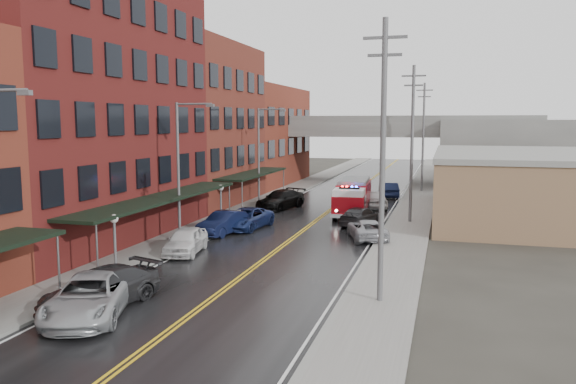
# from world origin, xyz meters

# --- Properties ---
(road) EXTENTS (11.00, 160.00, 0.02)m
(road) POSITION_xyz_m (0.00, 30.00, 0.01)
(road) COLOR black
(road) RESTS_ON ground
(sidewalk_left) EXTENTS (3.00, 160.00, 0.15)m
(sidewalk_left) POSITION_xyz_m (-7.30, 30.00, 0.07)
(sidewalk_left) COLOR slate
(sidewalk_left) RESTS_ON ground
(sidewalk_right) EXTENTS (3.00, 160.00, 0.15)m
(sidewalk_right) POSITION_xyz_m (7.30, 30.00, 0.07)
(sidewalk_right) COLOR slate
(sidewalk_right) RESTS_ON ground
(curb_left) EXTENTS (0.30, 160.00, 0.15)m
(curb_left) POSITION_xyz_m (-5.65, 30.00, 0.07)
(curb_left) COLOR gray
(curb_left) RESTS_ON ground
(curb_right) EXTENTS (0.30, 160.00, 0.15)m
(curb_right) POSITION_xyz_m (5.65, 30.00, 0.07)
(curb_right) COLOR gray
(curb_right) RESTS_ON ground
(brick_building_b) EXTENTS (9.00, 20.00, 18.00)m
(brick_building_b) POSITION_xyz_m (-13.30, 23.00, 9.00)
(brick_building_b) COLOR #541716
(brick_building_b) RESTS_ON ground
(brick_building_c) EXTENTS (9.00, 15.00, 15.00)m
(brick_building_c) POSITION_xyz_m (-13.30, 40.50, 7.50)
(brick_building_c) COLOR maroon
(brick_building_c) RESTS_ON ground
(brick_building_far) EXTENTS (9.00, 20.00, 12.00)m
(brick_building_far) POSITION_xyz_m (-13.30, 58.00, 6.00)
(brick_building_far) COLOR maroon
(brick_building_far) RESTS_ON ground
(tan_building) EXTENTS (14.00, 22.00, 5.00)m
(tan_building) POSITION_xyz_m (16.00, 40.00, 2.50)
(tan_building) COLOR #91714E
(tan_building) RESTS_ON ground
(right_far_block) EXTENTS (18.00, 30.00, 8.00)m
(right_far_block) POSITION_xyz_m (18.00, 70.00, 4.00)
(right_far_block) COLOR slate
(right_far_block) RESTS_ON ground
(awning_1) EXTENTS (2.60, 18.00, 3.09)m
(awning_1) POSITION_xyz_m (-7.49, 23.00, 2.99)
(awning_1) COLOR black
(awning_1) RESTS_ON ground
(awning_2) EXTENTS (2.60, 13.00, 3.09)m
(awning_2) POSITION_xyz_m (-7.49, 40.50, 2.99)
(awning_2) COLOR black
(awning_2) RESTS_ON ground
(globe_lamp_1) EXTENTS (0.44, 0.44, 3.12)m
(globe_lamp_1) POSITION_xyz_m (-6.40, 16.00, 2.31)
(globe_lamp_1) COLOR #59595B
(globe_lamp_1) RESTS_ON ground
(globe_lamp_2) EXTENTS (0.44, 0.44, 3.12)m
(globe_lamp_2) POSITION_xyz_m (-6.40, 30.00, 2.31)
(globe_lamp_2) COLOR #59595B
(globe_lamp_2) RESTS_ON ground
(street_lamp_1) EXTENTS (2.64, 0.22, 9.00)m
(street_lamp_1) POSITION_xyz_m (-6.55, 24.00, 5.19)
(street_lamp_1) COLOR #59595B
(street_lamp_1) RESTS_ON ground
(street_lamp_2) EXTENTS (2.64, 0.22, 9.00)m
(street_lamp_2) POSITION_xyz_m (-6.55, 40.00, 5.19)
(street_lamp_2) COLOR #59595B
(street_lamp_2) RESTS_ON ground
(utility_pole_0) EXTENTS (1.80, 0.24, 12.00)m
(utility_pole_0) POSITION_xyz_m (7.20, 15.00, 6.31)
(utility_pole_0) COLOR #59595B
(utility_pole_0) RESTS_ON ground
(utility_pole_1) EXTENTS (1.80, 0.24, 12.00)m
(utility_pole_1) POSITION_xyz_m (7.20, 35.00, 6.31)
(utility_pole_1) COLOR #59595B
(utility_pole_1) RESTS_ON ground
(utility_pole_2) EXTENTS (1.80, 0.24, 12.00)m
(utility_pole_2) POSITION_xyz_m (7.20, 55.00, 6.31)
(utility_pole_2) COLOR #59595B
(utility_pole_2) RESTS_ON ground
(overpass) EXTENTS (40.00, 10.00, 7.50)m
(overpass) POSITION_xyz_m (0.00, 62.00, 5.99)
(overpass) COLOR slate
(overpass) RESTS_ON ground
(fire_truck) EXTENTS (3.61, 8.14, 2.92)m
(fire_truck) POSITION_xyz_m (2.28, 37.71, 1.58)
(fire_truck) COLOR maroon
(fire_truck) RESTS_ON ground
(parked_car_left_2) EXTENTS (4.55, 6.53, 1.66)m
(parked_car_left_2) POSITION_xyz_m (-3.81, 10.20, 0.83)
(parked_car_left_2) COLOR #A0A4A8
(parked_car_left_2) RESTS_ON ground
(parked_car_left_3) EXTENTS (3.77, 5.97, 1.61)m
(parked_car_left_3) POSITION_xyz_m (-4.09, 11.30, 0.81)
(parked_car_left_3) COLOR #29292C
(parked_car_left_3) RESTS_ON ground
(parked_car_left_4) EXTENTS (2.56, 4.81, 1.56)m
(parked_car_left_4) POSITION_xyz_m (-5.00, 21.20, 0.78)
(parked_car_left_4) COLOR white
(parked_car_left_4) RESTS_ON ground
(parked_car_left_5) EXTENTS (2.61, 5.04, 1.58)m
(parked_car_left_5) POSITION_xyz_m (-5.00, 27.20, 0.79)
(parked_car_left_5) COLOR black
(parked_car_left_5) RESTS_ON ground
(parked_car_left_6) EXTENTS (3.11, 5.66, 1.50)m
(parked_car_left_6) POSITION_xyz_m (-4.22, 29.47, 0.75)
(parked_car_left_6) COLOR #15214F
(parked_car_left_6) RESTS_ON ground
(parked_car_left_7) EXTENTS (3.84, 6.21, 1.68)m
(parked_car_left_7) POSITION_xyz_m (-4.48, 39.20, 0.84)
(parked_car_left_7) COLOR black
(parked_car_left_7) RESTS_ON ground
(parked_car_right_0) EXTENTS (3.59, 5.23, 1.33)m
(parked_car_right_0) POSITION_xyz_m (4.83, 28.20, 0.66)
(parked_car_right_0) COLOR #9D9EA4
(parked_car_right_0) RESTS_ON ground
(parked_car_right_1) EXTENTS (3.05, 5.12, 1.39)m
(parked_car_right_1) POSITION_xyz_m (3.67, 33.08, 0.69)
(parked_car_right_1) COLOR black
(parked_car_right_1) RESTS_ON ground
(parked_car_right_2) EXTENTS (3.15, 5.22, 1.66)m
(parked_car_right_2) POSITION_xyz_m (3.60, 42.02, 0.83)
(parked_car_right_2) COLOR silver
(parked_car_right_2) RESTS_ON ground
(parked_car_right_3) EXTENTS (2.65, 5.00, 1.57)m
(parked_car_right_3) POSITION_xyz_m (4.10, 49.64, 0.78)
(parked_car_right_3) COLOR black
(parked_car_right_3) RESTS_ON ground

